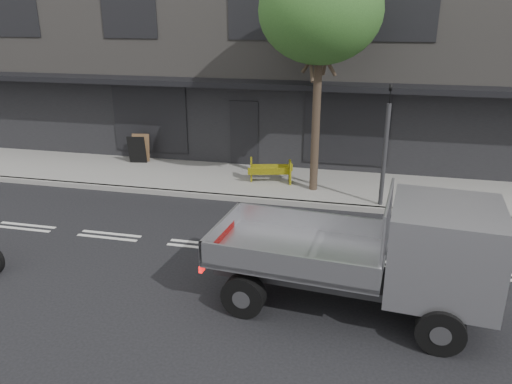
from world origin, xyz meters
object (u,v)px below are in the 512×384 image
at_px(flatbed_ute, 415,251).
at_px(construction_barrier, 269,172).
at_px(street_tree, 320,11).
at_px(sandwich_board, 137,150).
at_px(traffic_light_pole, 385,153).

distance_m(flatbed_ute, construction_barrier, 7.49).
bearing_deg(construction_barrier, street_tree, -8.46).
height_order(flatbed_ute, sandwich_board, flatbed_ute).
bearing_deg(construction_barrier, traffic_light_pole, -17.24).
bearing_deg(flatbed_ute, sandwich_board, 145.27).
relative_size(traffic_light_pole, construction_barrier, 2.60).
bearing_deg(sandwich_board, construction_barrier, -21.27).
xyz_separation_m(street_tree, construction_barrier, (-1.42, 0.21, -4.75)).
xyz_separation_m(flatbed_ute, sandwich_board, (-8.92, 7.48, -0.69)).
height_order(traffic_light_pole, sandwich_board, traffic_light_pole).
relative_size(traffic_light_pole, sandwich_board, 3.52).
bearing_deg(sandwich_board, traffic_light_pole, -23.16).
distance_m(street_tree, construction_barrier, 4.96).
relative_size(traffic_light_pole, flatbed_ute, 0.67).
height_order(street_tree, construction_barrier, street_tree).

